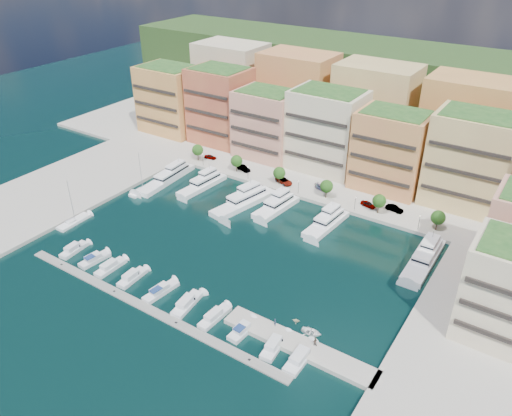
# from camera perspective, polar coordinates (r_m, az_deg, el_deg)

# --- Properties ---
(ground) EXTENTS (400.00, 400.00, 0.00)m
(ground) POSITION_cam_1_polar(r_m,az_deg,el_deg) (126.50, -2.14, -4.31)
(ground) COLOR black
(ground) RESTS_ON ground
(north_quay) EXTENTS (220.00, 64.00, 2.00)m
(north_quay) POSITION_cam_1_polar(r_m,az_deg,el_deg) (174.21, 9.79, 5.33)
(north_quay) COLOR #9E998E
(north_quay) RESTS_ON ground
(east_quay) EXTENTS (34.00, 76.00, 2.00)m
(east_quay) POSITION_cam_1_polar(r_m,az_deg,el_deg) (104.45, 25.18, -16.59)
(east_quay) COLOR #9E998E
(east_quay) RESTS_ON ground
(west_quay) EXTENTS (34.00, 76.00, 2.00)m
(west_quay) POSITION_cam_1_polar(r_m,az_deg,el_deg) (161.87, -22.08, 1.48)
(west_quay) COLOR #9E998E
(west_quay) RESTS_ON ground
(hillside) EXTENTS (240.00, 40.00, 58.00)m
(hillside) POSITION_cam_1_polar(r_m,az_deg,el_deg) (216.18, 15.23, 9.61)
(hillside) COLOR #1A3917
(hillside) RESTS_ON ground
(south_pontoon) EXTENTS (72.00, 2.20, 0.35)m
(south_pontoon) POSITION_cam_1_polar(r_m,az_deg,el_deg) (110.46, -12.66, -11.03)
(south_pontoon) COLOR gray
(south_pontoon) RESTS_ON ground
(finger_pier) EXTENTS (32.00, 5.00, 2.00)m
(finger_pier) POSITION_cam_1_polar(r_m,az_deg,el_deg) (99.80, 4.88, -15.61)
(finger_pier) COLOR #9E998E
(finger_pier) RESTS_ON ground
(apartment_0) EXTENTS (22.00, 16.50, 24.80)m
(apartment_0) POSITION_cam_1_polar(r_m,az_deg,el_deg) (194.31, -9.75, 12.14)
(apartment_0) COLOR #DB9750
(apartment_0) RESTS_ON north_quay
(apartment_1) EXTENTS (20.00, 16.50, 26.80)m
(apartment_1) POSITION_cam_1_polar(r_m,az_deg,el_deg) (181.80, -4.10, 11.59)
(apartment_1) COLOR #BA6B3E
(apartment_1) RESTS_ON north_quay
(apartment_2) EXTENTS (20.00, 15.50, 22.80)m
(apartment_2) POSITION_cam_1_polar(r_m,az_deg,el_deg) (169.53, 1.26, 9.58)
(apartment_2) COLOR tan
(apartment_2) RESTS_ON north_quay
(apartment_3) EXTENTS (22.00, 16.50, 25.80)m
(apartment_3) POSITION_cam_1_polar(r_m,az_deg,el_deg) (161.23, 8.05, 8.77)
(apartment_3) COLOR #C6B299
(apartment_3) RESTS_ON north_quay
(apartment_4) EXTENTS (20.00, 15.50, 23.80)m
(apartment_4) POSITION_cam_1_polar(r_m,az_deg,el_deg) (152.48, 15.13, 6.34)
(apartment_4) COLOR #CC764C
(apartment_4) RESTS_ON north_quay
(apartment_5) EXTENTS (22.00, 16.50, 26.80)m
(apartment_5) POSITION_cam_1_polar(r_m,az_deg,el_deg) (149.24, 23.38, 4.98)
(apartment_5) COLOR #E1C477
(apartment_5) RESTS_ON north_quay
(backblock_0) EXTENTS (26.00, 18.00, 30.00)m
(backblock_0) POSITION_cam_1_polar(r_m,az_deg,el_deg) (204.47, -2.82, 14.19)
(backblock_0) COLOR #C6B299
(backblock_0) RESTS_ON north_quay
(backblock_1) EXTENTS (26.00, 18.00, 30.00)m
(backblock_1) POSITION_cam_1_polar(r_m,az_deg,el_deg) (188.96, 4.75, 12.81)
(backblock_1) COLOR #CC764C
(backblock_1) RESTS_ON north_quay
(backblock_2) EXTENTS (26.00, 18.00, 30.00)m
(backblock_2) POSITION_cam_1_polar(r_m,az_deg,el_deg) (177.22, 13.39, 10.96)
(backblock_2) COLOR #E1C477
(backblock_2) RESTS_ON north_quay
(backblock_3) EXTENTS (26.00, 18.00, 30.00)m
(backblock_3) POSITION_cam_1_polar(r_m,az_deg,el_deg) (170.02, 22.86, 8.61)
(backblock_3) COLOR #DB9750
(backblock_3) RESTS_ON north_quay
(tree_0) EXTENTS (3.80, 3.80, 5.65)m
(tree_0) POSITION_cam_1_polar(r_m,az_deg,el_deg) (169.36, -6.69, 6.60)
(tree_0) COLOR #473323
(tree_0) RESTS_ON north_quay
(tree_1) EXTENTS (3.80, 3.80, 5.65)m
(tree_1) POSITION_cam_1_polar(r_m,az_deg,el_deg) (160.27, -2.24, 5.40)
(tree_1) COLOR #473323
(tree_1) RESTS_ON north_quay
(tree_2) EXTENTS (3.80, 3.80, 5.65)m
(tree_2) POSITION_cam_1_polar(r_m,az_deg,el_deg) (152.31, 2.68, 4.02)
(tree_2) COLOR #473323
(tree_2) RESTS_ON north_quay
(tree_3) EXTENTS (3.80, 3.80, 5.65)m
(tree_3) POSITION_cam_1_polar(r_m,az_deg,el_deg) (145.69, 8.07, 2.48)
(tree_3) COLOR #473323
(tree_3) RESTS_ON north_quay
(tree_4) EXTENTS (3.80, 3.80, 5.65)m
(tree_4) POSITION_cam_1_polar(r_m,az_deg,el_deg) (140.59, 13.91, 0.78)
(tree_4) COLOR #473323
(tree_4) RESTS_ON north_quay
(tree_5) EXTENTS (3.80, 3.80, 5.65)m
(tree_5) POSITION_cam_1_polar(r_m,az_deg,el_deg) (137.17, 20.10, -1.03)
(tree_5) COLOR #473323
(tree_5) RESTS_ON north_quay
(lamppost_0) EXTENTS (0.30, 0.30, 4.20)m
(lamppost_0) POSITION_cam_1_polar(r_m,az_deg,el_deg) (165.74, -6.10, 5.75)
(lamppost_0) COLOR black
(lamppost_0) RESTS_ON north_quay
(lamppost_1) EXTENTS (0.30, 0.30, 4.20)m
(lamppost_1) POSITION_cam_1_polar(r_m,az_deg,el_deg) (155.81, -0.93, 4.30)
(lamppost_1) COLOR black
(lamppost_1) RESTS_ON north_quay
(lamppost_2) EXTENTS (0.30, 0.30, 4.20)m
(lamppost_2) POSITION_cam_1_polar(r_m,az_deg,el_deg) (147.42, 4.87, 2.62)
(lamppost_2) COLOR black
(lamppost_2) RESTS_ON north_quay
(lamppost_3) EXTENTS (0.30, 0.30, 4.20)m
(lamppost_3) POSITION_cam_1_polar(r_m,az_deg,el_deg) (140.84, 11.27, 0.74)
(lamppost_3) COLOR black
(lamppost_3) RESTS_ON north_quay
(lamppost_4) EXTENTS (0.30, 0.30, 4.20)m
(lamppost_4) POSITION_cam_1_polar(r_m,az_deg,el_deg) (136.34, 18.18, -1.31)
(lamppost_4) COLOR black
(lamppost_4) RESTS_ON north_quay
(yacht_0) EXTENTS (6.06, 23.93, 7.30)m
(yacht_0) POSITION_cam_1_polar(r_m,az_deg,el_deg) (160.23, -9.96, 3.54)
(yacht_0) COLOR white
(yacht_0) RESTS_ON ground
(yacht_1) EXTENTS (5.77, 18.57, 7.30)m
(yacht_1) POSITION_cam_1_polar(r_m,az_deg,el_deg) (154.55, -6.02, 2.77)
(yacht_1) COLOR white
(yacht_1) RESTS_ON ground
(yacht_2) EXTENTS (9.36, 22.65, 7.30)m
(yacht_2) POSITION_cam_1_polar(r_m,az_deg,el_deg) (144.24, -1.24, 0.90)
(yacht_2) COLOR white
(yacht_2) RESTS_ON ground
(yacht_3) EXTENTS (6.54, 16.74, 7.30)m
(yacht_3) POSITION_cam_1_polar(r_m,az_deg,el_deg) (141.80, 2.44, 0.33)
(yacht_3) COLOR white
(yacht_3) RESTS_ON ground
(yacht_4) EXTENTS (6.13, 17.40, 7.30)m
(yacht_4) POSITION_cam_1_polar(r_m,az_deg,el_deg) (135.23, 8.14, -1.61)
(yacht_4) COLOR white
(yacht_4) RESTS_ON ground
(yacht_6) EXTENTS (5.16, 20.88, 7.30)m
(yacht_6) POSITION_cam_1_polar(r_m,az_deg,el_deg) (126.93, 18.73, -5.32)
(yacht_6) COLOR white
(yacht_6) RESTS_ON ground
(cruiser_0) EXTENTS (3.04, 7.78, 2.55)m
(cruiser_0) POSITION_cam_1_polar(r_m,az_deg,el_deg) (131.86, -20.11, -4.51)
(cruiser_0) COLOR silver
(cruiser_0) RESTS_ON ground
(cruiser_1) EXTENTS (3.36, 7.93, 2.66)m
(cruiser_1) POSITION_cam_1_polar(r_m,az_deg,el_deg) (126.58, -17.99, -5.64)
(cruiser_1) COLOR silver
(cruiser_1) RESTS_ON ground
(cruiser_2) EXTENTS (2.52, 8.13, 2.55)m
(cruiser_2) POSITION_cam_1_polar(r_m,az_deg,el_deg) (122.88, -16.31, -6.53)
(cruiser_2) COLOR silver
(cruiser_2) RESTS_ON ground
(cruiser_3) EXTENTS (2.94, 7.89, 2.55)m
(cruiser_3) POSITION_cam_1_polar(r_m,az_deg,el_deg) (118.31, -13.98, -7.73)
(cruiser_3) COLOR silver
(cruiser_3) RESTS_ON ground
(cruiser_4) EXTENTS (3.36, 9.07, 2.66)m
(cruiser_4) POSITION_cam_1_polar(r_m,az_deg,el_deg) (113.00, -10.85, -9.34)
(cruiser_4) COLOR silver
(cruiser_4) RESTS_ON ground
(cruiser_5) EXTENTS (3.68, 9.04, 2.55)m
(cruiser_5) POSITION_cam_1_polar(r_m,az_deg,el_deg) (108.87, -7.90, -10.80)
(cruiser_5) COLOR silver
(cruiser_5) RESTS_ON ground
(cruiser_6) EXTENTS (2.80, 8.39, 2.55)m
(cruiser_6) POSITION_cam_1_polar(r_m,az_deg,el_deg) (105.18, -4.77, -12.31)
(cruiser_6) COLOR silver
(cruiser_6) RESTS_ON ground
(cruiser_7) EXTENTS (2.98, 7.25, 2.66)m
(cruiser_7) POSITION_cam_1_polar(r_m,az_deg,el_deg) (102.01, -1.55, -13.80)
(cruiser_7) COLOR silver
(cruiser_7) RESTS_ON ground
(cruiser_8) EXTENTS (3.33, 8.26, 2.55)m
(cruiser_8) POSITION_cam_1_polar(r_m,az_deg,el_deg) (99.12, 2.12, -15.45)
(cruiser_8) COLOR silver
(cruiser_8) RESTS_ON ground
(cruiser_9) EXTENTS (2.91, 8.88, 2.55)m
(cruiser_9) POSITION_cam_1_polar(r_m,az_deg,el_deg) (97.24, 5.07, -16.70)
(cruiser_9) COLOR silver
(cruiser_9) RESTS_ON ground
(sailboat_0) EXTENTS (3.16, 9.82, 13.20)m
(sailboat_0) POSITION_cam_1_polar(r_m,az_deg,el_deg) (144.09, -20.12, -1.55)
(sailboat_0) COLOR white
(sailboat_0) RESTS_ON ground
(sailboat_2) EXTENTS (2.95, 8.83, 13.20)m
(sailboat_2) POSITION_cam_1_polar(r_m,az_deg,el_deg) (154.95, -12.92, 1.89)
(sailboat_2) COLOR white
(sailboat_2) RESTS_ON ground
(tender_1) EXTENTS (1.83, 1.68, 0.82)m
(tender_1) POSITION_cam_1_polar(r_m,az_deg,el_deg) (104.63, 4.62, -12.68)
(tender_1) COLOR beige
(tender_1) RESTS_ON ground
(tender_2) EXTENTS (4.49, 3.47, 0.86)m
(tender_2) POSITION_cam_1_polar(r_m,az_deg,el_deg) (102.42, 6.35, -13.91)
(tender_2) COLOR white
(tender_2) RESTS_ON ground
(car_0) EXTENTS (4.35, 2.37, 1.40)m
(car_0) POSITION_cam_1_polar(r_m,az_deg,el_deg) (171.26, -5.25, 5.84)
(car_0) COLOR gray
(car_0) RESTS_ON north_quay
(car_1) EXTENTS (5.47, 3.10, 1.71)m
(car_1) POSITION_cam_1_polar(r_m,az_deg,el_deg) (162.00, -1.44, 4.56)
(car_1) COLOR gray
(car_1) RESTS_ON north_quay
(car_2) EXTENTS (6.73, 4.81, 1.70)m
(car_2) POSITION_cam_1_polar(r_m,az_deg,el_deg) (154.06, 3.20, 3.12)
(car_2) COLOR gray
(car_2) RESTS_ON north_quay
(car_3) EXTENTS (5.44, 3.28, 1.48)m
(car_3) POSITION_cam_1_polar(r_m,az_deg,el_deg) (151.23, 7.60, 2.30)
(car_3) COLOR gray
(car_3) RESTS_ON north_quay
(car_4) EXTENTS (4.81, 2.79, 1.54)m
(car_4) POSITION_cam_1_polar(r_m,az_deg,el_deg) (144.48, 12.71, 0.42)
(car_4) COLOR gray
(car_4) RESTS_ON north_quay
(car_5) EXTENTS (5.19, 2.47, 1.64)m
(car_5) POSITION_cam_1_polar(r_m,az_deg,el_deg) (144.00, 15.54, -0.06)
(car_5) COLOR gray
(car_5) RESTS_ON north_quay
(person_0) EXTENTS (0.75, 0.74, 1.75)m
(person_0) POSITION_cam_1_polar(r_m,az_deg,el_deg) (101.82, 2.20, -12.91)
(person_0) COLOR #27344E
(person_0) RESTS_ON finger_pier
(person_1) EXTENTS (1.14, 1.01, 1.96)m
(person_1) POSITION_cam_1_polar(r_m,az_deg,el_deg) (98.45, 6.75, -14.90)
(person_1) COLOR #433428
(person_1) RESTS_ON finger_pier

